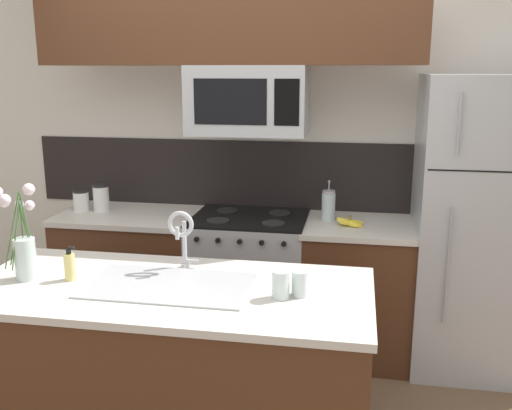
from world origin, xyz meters
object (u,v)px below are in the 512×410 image
at_px(dish_soap_bottle, 70,266).
at_px(microwave, 249,100).
at_px(drinking_glass, 281,285).
at_px(storage_jar_tall, 81,200).
at_px(spare_glass, 300,283).
at_px(french_press, 328,205).
at_px(sink_faucet, 182,232).
at_px(stove_range, 250,282).
at_px(storage_jar_medium, 101,197).
at_px(flower_vase, 23,247).
at_px(refrigerator, 482,226).
at_px(banana_bunch, 350,223).

bearing_deg(dish_soap_bottle, microwave, 63.29).
distance_m(dish_soap_bottle, drinking_glass, 1.01).
bearing_deg(storage_jar_tall, spare_glass, -37.24).
xyz_separation_m(french_press, sink_faucet, (-0.66, -1.09, 0.10)).
relative_size(sink_faucet, spare_glass, 2.66).
bearing_deg(french_press, stove_range, -173.37).
height_order(sink_faucet, drinking_glass, sink_faucet).
height_order(dish_soap_bottle, spare_glass, dish_soap_bottle).
relative_size(sink_faucet, dish_soap_bottle, 1.85).
distance_m(storage_jar_medium, dish_soap_bottle, 1.36).
distance_m(drinking_glass, flower_vase, 1.23).
xyz_separation_m(stove_range, refrigerator, (1.47, 0.02, 0.46)).
bearing_deg(refrigerator, flower_vase, -150.63).
distance_m(storage_jar_medium, french_press, 1.58).
distance_m(french_press, spare_glass, 1.32).
xyz_separation_m(stove_range, sink_faucet, (-0.14, -1.03, 0.65)).
bearing_deg(french_press, refrigerator, -2.40).
xyz_separation_m(storage_jar_medium, dish_soap_bottle, (0.44, -1.29, -0.03)).
bearing_deg(sink_faucet, drinking_glass, -26.75).
bearing_deg(storage_jar_tall, sink_faucet, -44.46).
xyz_separation_m(microwave, flower_vase, (-0.84, -1.26, -0.62)).
bearing_deg(dish_soap_bottle, stove_range, 63.67).
distance_m(refrigerator, banana_bunch, 0.82).
xyz_separation_m(refrigerator, french_press, (-0.96, 0.04, 0.08)).
xyz_separation_m(stove_range, storage_jar_tall, (-1.21, 0.02, 0.52)).
height_order(storage_jar_tall, sink_faucet, sink_faucet).
xyz_separation_m(storage_jar_medium, sink_faucet, (0.92, -1.06, 0.10)).
bearing_deg(storage_jar_medium, french_press, 1.01).
distance_m(microwave, banana_bunch, 1.01).
bearing_deg(sink_faucet, storage_jar_medium, 130.99).
distance_m(stove_range, microwave, 1.23).
bearing_deg(microwave, spare_glass, -69.32).
xyz_separation_m(microwave, banana_bunch, (0.66, -0.04, -0.76)).
distance_m(microwave, storage_jar_tall, 1.40).
bearing_deg(banana_bunch, french_press, 139.92).
xyz_separation_m(storage_jar_tall, dish_soap_bottle, (0.59, -1.27, -0.00)).
xyz_separation_m(refrigerator, sink_faucet, (-1.61, -1.05, 0.18)).
relative_size(banana_bunch, dish_soap_bottle, 1.15).
relative_size(microwave, dish_soap_bottle, 4.51).
xyz_separation_m(refrigerator, dish_soap_bottle, (-2.10, -1.28, 0.05)).
relative_size(storage_jar_medium, french_press, 0.72).
xyz_separation_m(storage_jar_medium, drinking_glass, (1.45, -1.33, -0.03)).
relative_size(banana_bunch, flower_vase, 0.41).
distance_m(stove_range, flower_vase, 1.65).
distance_m(storage_jar_medium, flower_vase, 1.33).
distance_m(microwave, refrigerator, 1.66).
height_order(microwave, refrigerator, microwave).
distance_m(banana_bunch, drinking_glass, 1.27).
height_order(storage_jar_tall, drinking_glass, storage_jar_tall).
bearing_deg(spare_glass, banana_bunch, 80.73).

